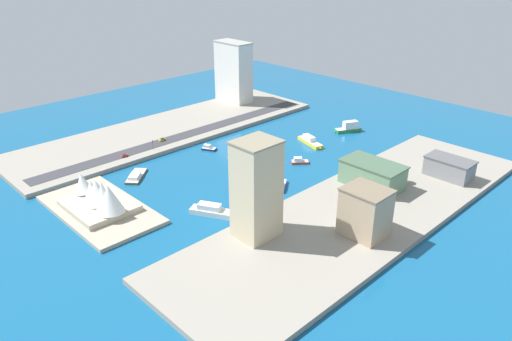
{
  "coord_description": "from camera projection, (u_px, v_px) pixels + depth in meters",
  "views": [
    {
      "loc": [
        -206.83,
        194.33,
        127.23
      ],
      "look_at": [
        -13.95,
        6.94,
        2.89
      ],
      "focal_mm": 34.27,
      "sensor_mm": 36.0,
      "label": 1
    }
  ],
  "objects": [
    {
      "name": "hotel_broad_white",
      "position": [
        234.0,
        72.0,
        419.9
      ],
      "size": [
        33.02,
        16.84,
        51.06
      ],
      "color": "silver",
      "rests_on": "quay_east"
    },
    {
      "name": "ferry_yellow_fast",
      "position": [
        310.0,
        141.0,
        343.13
      ],
      "size": [
        25.59,
        12.78,
        5.5
      ],
      "color": "yellow",
      "rests_on": "ground_plane"
    },
    {
      "name": "apartment_midrise_tan",
      "position": [
        365.0,
        212.0,
        226.59
      ],
      "size": [
        20.63,
        17.6,
        23.69
      ],
      "color": "tan",
      "rests_on": "quay_west"
    },
    {
      "name": "traffic_light_waterfront",
      "position": [
        153.0,
        143.0,
        325.41
      ],
      "size": [
        0.36,
        0.36,
        6.5
      ],
      "color": "black",
      "rests_on": "quay_east"
    },
    {
      "name": "peninsula_point",
      "position": [
        100.0,
        210.0,
        256.39
      ],
      "size": [
        72.2,
        38.16,
        2.0
      ],
      "primitive_type": "cube",
      "color": "#A89E89",
      "rests_on": "ground_plane"
    },
    {
      "name": "patrol_launch_navy",
      "position": [
        209.0,
        148.0,
        333.32
      ],
      "size": [
        10.9,
        8.57,
        3.68
      ],
      "color": "#1E284C",
      "rests_on": "ground_plane"
    },
    {
      "name": "barge_flat_brown",
      "position": [
        136.0,
        176.0,
        293.16
      ],
      "size": [
        20.21,
        21.07,
        3.27
      ],
      "color": "brown",
      "rests_on": "ground_plane"
    },
    {
      "name": "ferry_green_doubledeck",
      "position": [
        349.0,
        127.0,
        365.39
      ],
      "size": [
        14.14,
        21.22,
        7.94
      ],
      "color": "#2D8C4C",
      "rests_on": "ground_plane"
    },
    {
      "name": "warehouse_low_gray",
      "position": [
        449.0,
        168.0,
        286.47
      ],
      "size": [
        26.83,
        15.15,
        11.55
      ],
      "color": "gray",
      "rests_on": "quay_west"
    },
    {
      "name": "opera_landmark",
      "position": [
        99.0,
        196.0,
        251.97
      ],
      "size": [
        43.54,
        29.73,
        18.59
      ],
      "color": "#BCAD93",
      "rests_on": "peninsula_point"
    },
    {
      "name": "park_tree_cluster",
      "position": [
        398.0,
        174.0,
        278.24
      ],
      "size": [
        9.92,
        14.64,
        9.03
      ],
      "color": "brown",
      "rests_on": "quay_west"
    },
    {
      "name": "pickup_red",
      "position": [
        124.0,
        155.0,
        315.38
      ],
      "size": [
        1.89,
        4.61,
        1.65
      ],
      "color": "black",
      "rests_on": "road_strip"
    },
    {
      "name": "sailboat_small_white",
      "position": [
        234.0,
        158.0,
        318.73
      ],
      "size": [
        9.11,
        3.44,
        11.83
      ],
      "color": "white",
      "rests_on": "ground_plane"
    },
    {
      "name": "quay_west",
      "position": [
        362.0,
        211.0,
        254.13
      ],
      "size": [
        70.0,
        240.0,
        2.74
      ],
      "primitive_type": "cube",
      "color": "gray",
      "rests_on": "ground_plane"
    },
    {
      "name": "ground_plane",
      "position": [
        249.0,
        165.0,
        310.96
      ],
      "size": [
        440.0,
        440.0,
        0.0
      ],
      "primitive_type": "plane",
      "color": "#145684"
    },
    {
      "name": "road_strip",
      "position": [
        186.0,
        135.0,
        352.45
      ],
      "size": [
        12.11,
        228.0,
        0.15
      ],
      "primitive_type": "cube",
      "color": "#38383D",
      "rests_on": "quay_east"
    },
    {
      "name": "quay_east",
      "position": [
        170.0,
        129.0,
        366.64
      ],
      "size": [
        70.0,
        240.0,
        2.74
      ],
      "primitive_type": "cube",
      "color": "gray",
      "rests_on": "ground_plane"
    },
    {
      "name": "terminal_long_green",
      "position": [
        372.0,
        174.0,
        275.27
      ],
      "size": [
        34.66,
        19.98,
        14.02
      ],
      "color": "slate",
      "rests_on": "quay_west"
    },
    {
      "name": "ferry_white_commuter",
      "position": [
        214.0,
        211.0,
        252.35
      ],
      "size": [
        27.15,
        18.39,
        5.93
      ],
      "color": "silver",
      "rests_on": "ground_plane"
    },
    {
      "name": "office_block_beige",
      "position": [
        256.0,
        190.0,
        221.15
      ],
      "size": [
        17.05,
        19.64,
        47.45
      ],
      "color": "#C6B793",
      "rests_on": "quay_west"
    },
    {
      "name": "tugboat_red",
      "position": [
        299.0,
        161.0,
        312.59
      ],
      "size": [
        10.7,
        11.25,
        4.1
      ],
      "color": "red",
      "rests_on": "ground_plane"
    },
    {
      "name": "catamaran_blue",
      "position": [
        279.0,
        185.0,
        281.21
      ],
      "size": [
        15.28,
        17.13,
        4.18
      ],
      "color": "blue",
      "rests_on": "ground_plane"
    },
    {
      "name": "taxi_yellow_cab",
      "position": [
        162.0,
        139.0,
        341.23
      ],
      "size": [
        2.21,
        5.15,
        1.73
      ],
      "color": "black",
      "rests_on": "road_strip"
    }
  ]
}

